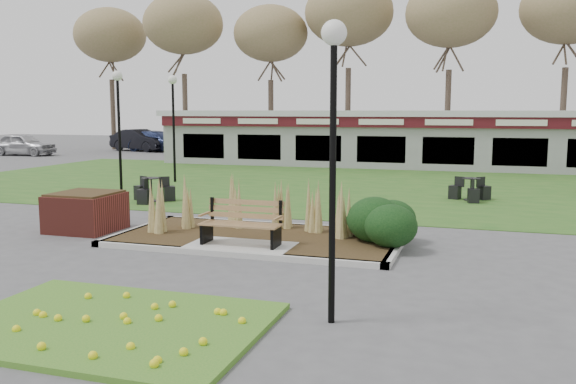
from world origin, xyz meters
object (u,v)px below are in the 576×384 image
(brick_planter, at_px, (86,211))
(bistro_set_b, at_px, (471,193))
(lamp_post_near_right, at_px, (333,106))
(park_bench, at_px, (242,222))
(bistro_set_a, at_px, (152,194))
(car_silver, at_px, (23,144))
(car_black, at_px, (141,140))
(lamp_post_mid_left, at_px, (118,104))
(lamp_post_far_left, at_px, (173,105))
(car_blue, at_px, (158,141))
(food_pavilion, at_px, (386,138))

(brick_planter, distance_m, bistro_set_b, 11.90)
(lamp_post_near_right, bearing_deg, brick_planter, 148.10)
(park_bench, bearing_deg, bistro_set_a, 134.59)
(car_silver, distance_m, car_black, 7.84)
(park_bench, relative_size, lamp_post_mid_left, 0.40)
(park_bench, distance_m, car_silver, 31.46)
(lamp_post_far_left, distance_m, car_blue, 19.30)
(lamp_post_mid_left, xyz_separation_m, lamp_post_far_left, (0.33, 3.39, 0.01))
(food_pavilion, relative_size, car_blue, 4.87)
(park_bench, distance_m, lamp_post_near_right, 5.27)
(lamp_post_near_right, distance_m, bistro_set_a, 12.48)
(lamp_post_mid_left, relative_size, car_blue, 0.85)
(food_pavilion, distance_m, lamp_post_far_left, 11.84)
(lamp_post_near_right, relative_size, car_blue, 0.81)
(bistro_set_a, bearing_deg, car_blue, 119.10)
(park_bench, bearing_deg, brick_planter, 170.31)
(bistro_set_b, relative_size, car_blue, 0.27)
(park_bench, relative_size, bistro_set_b, 1.26)
(park_bench, relative_size, lamp_post_near_right, 0.42)
(bistro_set_a, height_order, car_black, car_black)
(car_blue, bearing_deg, lamp_post_far_left, -140.19)
(car_blue, bearing_deg, bistro_set_b, -121.59)
(park_bench, relative_size, brick_planter, 1.13)
(car_blue, bearing_deg, lamp_post_mid_left, -145.55)
(food_pavilion, xyz_separation_m, car_black, (-18.60, 7.04, -0.70))
(food_pavilion, distance_m, car_black, 19.90)
(brick_planter, relative_size, lamp_post_far_left, 0.35)
(bistro_set_b, height_order, car_black, car_black)
(bistro_set_b, bearing_deg, brick_planter, -138.01)
(lamp_post_mid_left, bearing_deg, car_black, 119.43)
(park_bench, distance_m, brick_planter, 4.47)
(food_pavilion, bearing_deg, park_bench, -90.00)
(food_pavilion, xyz_separation_m, lamp_post_far_left, (-7.16, -9.28, 1.66))
(food_pavilion, bearing_deg, car_black, 159.28)
(lamp_post_mid_left, bearing_deg, bistro_set_a, -37.53)
(lamp_post_mid_left, height_order, bistro_set_b, lamp_post_mid_left)
(lamp_post_mid_left, relative_size, lamp_post_far_left, 1.00)
(food_pavilion, bearing_deg, bistro_set_b, -68.02)
(lamp_post_mid_left, distance_m, car_blue, 22.09)
(brick_planter, relative_size, bistro_set_a, 1.05)
(food_pavilion, height_order, car_silver, food_pavilion)
(lamp_post_near_right, height_order, lamp_post_far_left, lamp_post_far_left)
(food_pavilion, bearing_deg, lamp_post_near_right, -83.13)
(bistro_set_b, bearing_deg, lamp_post_near_right, -97.38)
(lamp_post_far_left, height_order, car_silver, lamp_post_far_left)
(bistro_set_a, distance_m, car_silver, 23.97)
(brick_planter, distance_m, lamp_post_mid_left, 7.50)
(lamp_post_near_right, bearing_deg, food_pavilion, 96.87)
(lamp_post_near_right, distance_m, bistro_set_b, 12.85)
(lamp_post_near_right, height_order, car_black, lamp_post_near_right)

